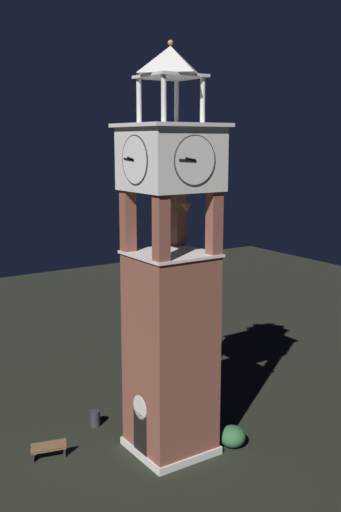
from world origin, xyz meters
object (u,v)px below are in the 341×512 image
(clock_tower, at_px, (170,294))
(park_bench, at_px, (48,449))
(lamp_post, at_px, (139,354))
(trash_bin, at_px, (95,418))

(clock_tower, height_order, park_bench, clock_tower)
(lamp_post, bearing_deg, trash_bin, -65.65)
(lamp_post, distance_m, trash_bin, 4.57)
(clock_tower, bearing_deg, park_bench, -114.32)
(clock_tower, height_order, trash_bin, clock_tower)
(park_bench, bearing_deg, clock_tower, 65.68)
(clock_tower, bearing_deg, lamp_post, 163.44)
(trash_bin, bearing_deg, lamp_post, 114.35)
(park_bench, bearing_deg, lamp_post, 116.16)
(park_bench, xyz_separation_m, lamp_post, (-3.39, 6.90, 2.14))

